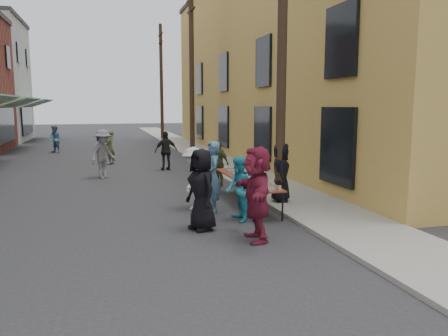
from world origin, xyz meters
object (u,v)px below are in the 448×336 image
serving_table (246,179)px  guest_front_c (239,189)px  server (281,172)px  utility_pole_near (282,38)px  catering_tray_sausage (268,187)px  guest_front_a (202,190)px  utility_pole_far (161,83)px  utility_pole_mid (192,72)px

serving_table → guest_front_c: bearing=-114.0°
serving_table → server: bearing=-15.6°
utility_pole_near → catering_tray_sausage: utility_pole_near is taller
catering_tray_sausage → guest_front_c: guest_front_c is taller
serving_table → guest_front_c: guest_front_c is taller
guest_front_a → utility_pole_far: bearing=154.4°
utility_pole_mid → utility_pole_far: (0.00, 12.00, 0.00)m
guest_front_a → utility_pole_mid: bearing=149.5°
utility_pole_far → catering_tray_sausage: (-0.88, -25.36, -3.71)m
utility_pole_mid → catering_tray_sausage: 13.89m
utility_pole_far → guest_front_a: (-2.61, -25.78, -3.59)m
catering_tray_sausage → utility_pole_mid: bearing=86.2°
server → utility_pole_mid: bearing=23.0°
utility_pole_near → guest_front_a: (-2.61, -1.78, -3.59)m
utility_pole_far → catering_tray_sausage: 25.64m
utility_pole_mid → catering_tray_sausage: (-0.88, -13.36, -3.71)m
server → utility_pole_near: bearing=148.2°
utility_pole_mid → catering_tray_sausage: size_ratio=18.00×
catering_tray_sausage → server: bearing=56.4°
catering_tray_sausage → guest_front_a: guest_front_a is taller
utility_pole_near → guest_front_c: (-1.59, -1.32, -3.72)m
utility_pole_mid → server: (0.05, -11.96, -3.59)m
catering_tray_sausage → utility_pole_near: bearing=57.2°
guest_front_a → server: 3.22m
utility_pole_far → guest_front_c: (-1.59, -25.32, -3.72)m
guest_front_a → guest_front_c: 1.12m
catering_tray_sausage → guest_front_c: (-0.72, 0.04, -0.01)m
utility_pole_near → utility_pole_mid: bearing=90.0°
utility_pole_mid → utility_pole_far: bearing=90.0°
utility_pole_mid → utility_pole_far: same height
serving_table → utility_pole_mid: bearing=85.7°
utility_pole_near → guest_front_a: size_ratio=4.96×
utility_pole_far → utility_pole_near: bearing=-90.0°
utility_pole_near → guest_front_c: 4.26m
utility_pole_mid → guest_front_a: (-2.61, -13.78, -3.59)m
utility_pole_far → catering_tray_sausage: size_ratio=18.00×
utility_pole_near → utility_pole_far: bearing=90.0°
catering_tray_sausage → guest_front_a: (-1.73, -0.42, 0.12)m
utility_pole_mid → guest_front_a: 14.47m
utility_pole_near → catering_tray_sausage: 4.05m
utility_pole_far → serving_table: bearing=-92.1°
utility_pole_near → server: bearing=35.5°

